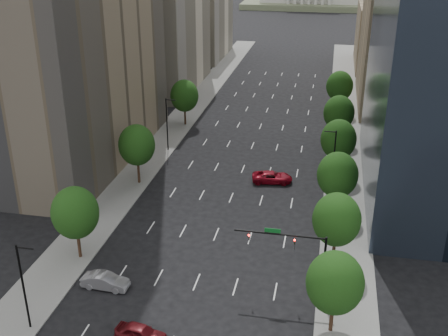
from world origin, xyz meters
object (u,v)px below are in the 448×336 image
Objects in this scene: traffic_signal at (300,251)px; car_silver at (105,281)px; car_maroon at (141,333)px; car_red_far at (272,177)px.

traffic_signal is 20.20m from car_silver.
car_maroon is 9.25m from car_silver.
car_maroon is 0.96× the size of car_silver.
car_red_far is at bearing 102.07° from traffic_signal.
car_maroon is at bearing 160.15° from car_red_far.
car_silver is at bearing 146.56° from car_red_far.
traffic_signal is at bearing -80.18° from car_silver.
car_maroon is 0.82× the size of car_red_far.
traffic_signal is 16.99m from car_maroon.
car_silver reaches higher than car_maroon.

